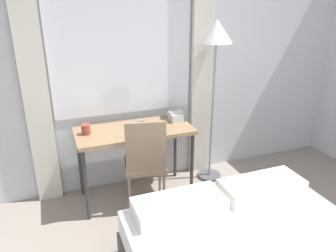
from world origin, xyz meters
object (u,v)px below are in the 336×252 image
Objects in this scene: standing_lamp at (216,46)px; desk_chair at (145,160)px; telephone at (176,116)px; desk at (134,135)px; book at (139,126)px; mug at (86,129)px.

desk_chair is at bearing -160.45° from standing_lamp.
telephone is at bearing 47.27° from desk_chair.
desk is 1.21× the size of desk_chair.
standing_lamp reaches higher than desk_chair.
book is (0.06, 0.02, 0.08)m from desk.
standing_lamp reaches higher than telephone.
desk_chair is at bearing -80.34° from desk.
desk_chair reaches higher than telephone.
desk is 0.11m from book.
desk_chair reaches higher than mug.
standing_lamp reaches higher than book.
book is at bearing -176.51° from standing_lamp.
book is (-0.42, -0.05, -0.04)m from telephone.
standing_lamp is (0.88, 0.31, 1.01)m from desk_chair.
mug is at bearing 175.78° from desk.
desk_chair is 9.74× the size of mug.
desk_chair reaches higher than desk.
desk_chair is 6.51× the size of telephone.
telephone reaches higher than desk.
mug is (-0.53, 0.01, 0.04)m from book.
standing_lamp is at bearing 3.49° from book.
mug reaches higher than desk.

